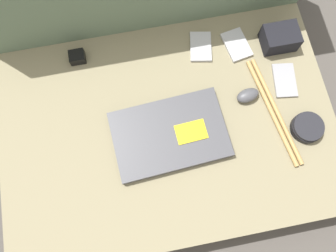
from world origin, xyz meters
name	(u,v)px	position (x,y,z in m)	size (l,w,h in m)	color
ground_plane	(168,138)	(0.00, 0.00, 0.00)	(8.00, 8.00, 0.00)	#4C4742
couch_seat	(168,133)	(0.00, 0.00, 0.07)	(1.02, 0.69, 0.14)	#847A5B
laptop	(171,134)	(0.00, -0.03, 0.15)	(0.35, 0.24, 0.03)	#47474C
computer_mouse	(248,95)	(0.26, 0.05, 0.15)	(0.08, 0.05, 0.03)	#4C4C51
speaker_puck	(307,127)	(0.41, -0.08, 0.15)	(0.09, 0.09, 0.03)	black
phone_silver	(236,45)	(0.27, 0.23, 0.14)	(0.09, 0.12, 0.01)	#B7B7BC
phone_black	(285,80)	(0.39, 0.08, 0.14)	(0.08, 0.12, 0.01)	#99999E
phone_small	(201,47)	(0.15, 0.24, 0.14)	(0.09, 0.11, 0.01)	#B7B7BC
camera_pouch	(280,38)	(0.40, 0.21, 0.17)	(0.11, 0.08, 0.06)	black
charger_brick	(77,57)	(-0.24, 0.28, 0.15)	(0.05, 0.04, 0.03)	black
drumstick_pair	(274,111)	(0.33, -0.01, 0.14)	(0.09, 0.36, 0.01)	tan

